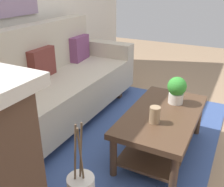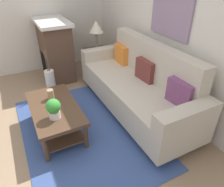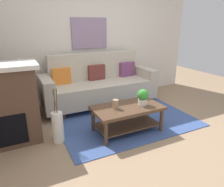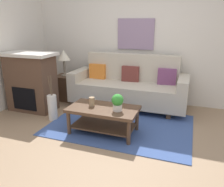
% 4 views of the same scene
% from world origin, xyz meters
% --- Properties ---
extents(ground_plane, '(8.92, 8.92, 0.00)m').
position_xyz_m(ground_plane, '(0.00, 0.00, 0.00)').
color(ground_plane, '#9E7F60').
extents(area_rug, '(2.39, 1.65, 0.01)m').
position_xyz_m(area_rug, '(0.00, 0.50, 0.01)').
color(area_rug, '#3D5693').
rests_on(area_rug, ground_plane).
extents(couch, '(2.37, 0.84, 1.08)m').
position_xyz_m(couch, '(-0.13, 1.45, 0.43)').
color(couch, beige).
rests_on(couch, ground_plane).
extents(throw_pillow_maroon, '(0.37, 0.14, 0.32)m').
position_xyz_m(throw_pillow_maroon, '(-0.13, 1.57, 0.68)').
color(throw_pillow_maroon, brown).
rests_on(throw_pillow_maroon, couch).
extents(throw_pillow_plum, '(0.37, 0.16, 0.32)m').
position_xyz_m(throw_pillow_plum, '(0.62, 1.57, 0.68)').
color(throw_pillow_plum, '#7A4270').
rests_on(throw_pillow_plum, couch).
extents(coffee_table, '(1.10, 0.60, 0.43)m').
position_xyz_m(coffee_table, '(-0.18, 0.15, 0.31)').
color(coffee_table, '#513826').
rests_on(coffee_table, ground_plane).
extents(tabletop_vase, '(0.09, 0.09, 0.14)m').
position_xyz_m(tabletop_vase, '(-0.38, 0.17, 0.50)').
color(tabletop_vase, tan).
rests_on(tabletop_vase, coffee_table).
extents(potted_plant_tabletop, '(0.18, 0.18, 0.26)m').
position_xyz_m(potted_plant_tabletop, '(0.07, 0.11, 0.57)').
color(potted_plant_tabletop, white).
rests_on(potted_plant_tabletop, coffee_table).
extents(floor_vase_branch_a, '(0.03, 0.03, 0.36)m').
position_xyz_m(floor_vase_branch_a, '(-1.23, 0.33, 0.64)').
color(floor_vase_branch_a, brown).
rests_on(floor_vase_branch_a, floor_vase).
extents(floor_vase_branch_b, '(0.03, 0.03, 0.36)m').
position_xyz_m(floor_vase_branch_b, '(-1.26, 0.34, 0.64)').
color(floor_vase_branch_b, brown).
rests_on(floor_vase_branch_b, floor_vase).
extents(floor_vase_branch_c, '(0.05, 0.02, 0.36)m').
position_xyz_m(floor_vase_branch_c, '(-1.26, 0.31, 0.64)').
color(floor_vase_branch_c, brown).
rests_on(floor_vase_branch_c, floor_vase).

